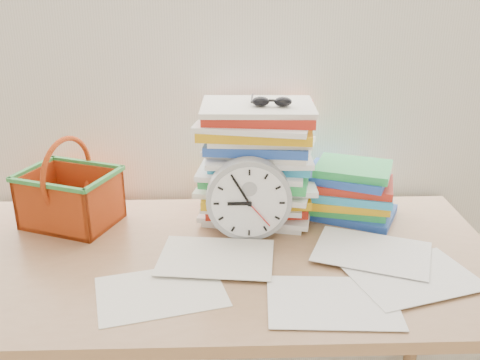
{
  "coord_description": "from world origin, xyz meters",
  "views": [
    {
      "loc": [
        0.01,
        0.42,
        1.43
      ],
      "look_at": [
        0.05,
        1.6,
        0.95
      ],
      "focal_mm": 40.0,
      "sensor_mm": 36.0,
      "label": 1
    }
  ],
  "objects_px": {
    "paper_stack": "(258,162)",
    "book_stack": "(348,190)",
    "desk": "(222,280)",
    "basket": "(68,182)",
    "clock": "(249,199)"
  },
  "relations": [
    {
      "from": "desk",
      "to": "book_stack",
      "type": "distance_m",
      "value": 0.45
    },
    {
      "from": "book_stack",
      "to": "paper_stack",
      "type": "bearing_deg",
      "value": 177.99
    },
    {
      "from": "book_stack",
      "to": "clock",
      "type": "bearing_deg",
      "value": -156.1
    },
    {
      "from": "clock",
      "to": "book_stack",
      "type": "relative_size",
      "value": 0.85
    },
    {
      "from": "desk",
      "to": "basket",
      "type": "relative_size",
      "value": 5.65
    },
    {
      "from": "clock",
      "to": "book_stack",
      "type": "xyz_separation_m",
      "value": [
        0.29,
        0.13,
        -0.03
      ]
    },
    {
      "from": "paper_stack",
      "to": "book_stack",
      "type": "height_order",
      "value": "paper_stack"
    },
    {
      "from": "clock",
      "to": "book_stack",
      "type": "height_order",
      "value": "clock"
    },
    {
      "from": "paper_stack",
      "to": "book_stack",
      "type": "xyz_separation_m",
      "value": [
        0.26,
        -0.01,
        -0.09
      ]
    },
    {
      "from": "desk",
      "to": "book_stack",
      "type": "xyz_separation_m",
      "value": [
        0.36,
        0.22,
        0.15
      ]
    },
    {
      "from": "desk",
      "to": "book_stack",
      "type": "bearing_deg",
      "value": 31.55
    },
    {
      "from": "basket",
      "to": "book_stack",
      "type": "bearing_deg",
      "value": 23.83
    },
    {
      "from": "paper_stack",
      "to": "clock",
      "type": "distance_m",
      "value": 0.15
    },
    {
      "from": "desk",
      "to": "paper_stack",
      "type": "relative_size",
      "value": 4.22
    },
    {
      "from": "book_stack",
      "to": "basket",
      "type": "height_order",
      "value": "basket"
    }
  ]
}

